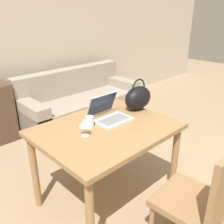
# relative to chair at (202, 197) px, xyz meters

# --- Properties ---
(dining_table) EXTENTS (1.13, 0.89, 0.76)m
(dining_table) POSITION_rel_chair_xyz_m (-0.09, 0.86, 0.15)
(dining_table) COLOR olive
(dining_table) RESTS_ON ground_plane
(chair) EXTENTS (0.47, 0.47, 0.93)m
(chair) POSITION_rel_chair_xyz_m (0.00, 0.00, 0.00)
(chair) COLOR olive
(chair) RESTS_ON ground_plane
(couch) EXTENTS (1.89, 0.77, 0.82)m
(couch) POSITION_rel_chair_xyz_m (0.82, 2.46, -0.22)
(couch) COLOR gray
(couch) RESTS_ON ground_plane
(laptop) EXTENTS (0.32, 0.31, 0.22)m
(laptop) POSITION_rel_chair_xyz_m (0.05, 0.98, 0.31)
(laptop) COLOR silver
(laptop) RESTS_ON dining_table
(drinking_glass) EXTENTS (0.07, 0.07, 0.09)m
(drinking_glass) POSITION_rel_chair_xyz_m (-0.18, 0.96, 0.30)
(drinking_glass) COLOR silver
(drinking_glass) RESTS_ON dining_table
(wine_glass) EXTENTS (0.08, 0.08, 0.15)m
(wine_glass) POSITION_rel_chair_xyz_m (-0.31, 0.86, 0.36)
(wine_glass) COLOR silver
(wine_glass) RESTS_ON dining_table
(handbag) EXTENTS (0.31, 0.19, 0.31)m
(handbag) POSITION_rel_chair_xyz_m (0.42, 0.94, 0.37)
(handbag) COLOR black
(handbag) RESTS_ON dining_table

